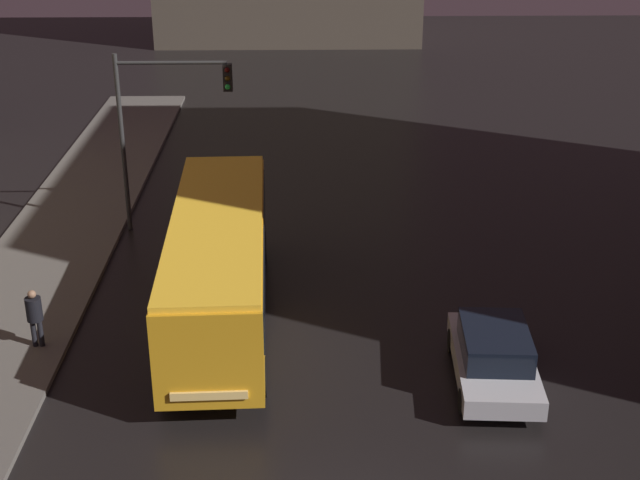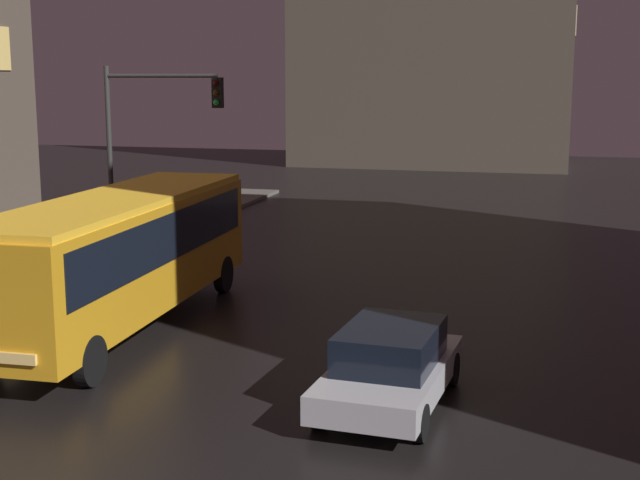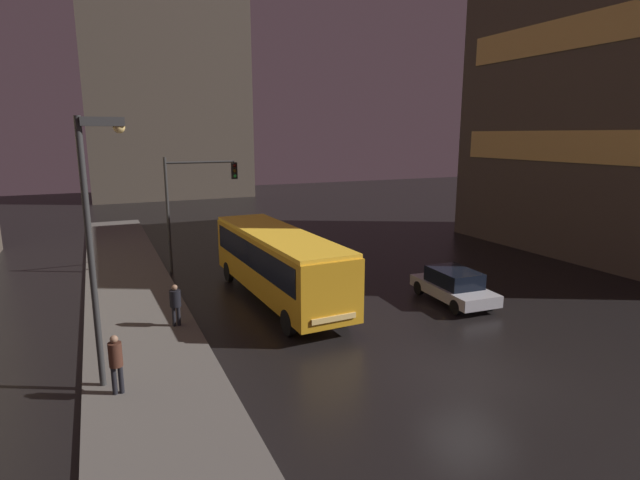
{
  "view_description": "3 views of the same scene",
  "coord_description": "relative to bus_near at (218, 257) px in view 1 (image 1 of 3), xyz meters",
  "views": [
    {
      "loc": [
        -0.67,
        -13.19,
        12.22
      ],
      "look_at": [
        -0.23,
        8.44,
        2.77
      ],
      "focal_mm": 50.0,
      "sensor_mm": 36.0,
      "label": 1
    },
    {
      "loc": [
        6.78,
        -9.36,
        5.87
      ],
      "look_at": [
        1.05,
        12.04,
        1.8
      ],
      "focal_mm": 50.0,
      "sensor_mm": 36.0,
      "label": 2
    },
    {
      "loc": [
        -10.15,
        -11.16,
        7.33
      ],
      "look_at": [
        -1.25,
        8.56,
        2.76
      ],
      "focal_mm": 28.0,
      "sensor_mm": 36.0,
      "label": 3
    }
  ],
  "objects": [
    {
      "name": "pedestrian_mid",
      "position": [
        -4.72,
        -1.64,
        -0.81
      ],
      "size": [
        0.59,
        0.59,
        1.64
      ],
      "rotation": [
        0.0,
        0.0,
        5.6
      ],
      "color": "black",
      "rests_on": "sidewalk_left"
    },
    {
      "name": "car_taxi",
      "position": [
        7.06,
        -3.4,
        -1.19
      ],
      "size": [
        2.17,
        4.38,
        1.48
      ],
      "rotation": [
        0.0,
        0.0,
        3.08
      ],
      "color": "#B7B7BC",
      "rests_on": "ground"
    },
    {
      "name": "sidewalk_left",
      "position": [
        -5.98,
        0.8,
        -1.87
      ],
      "size": [
        4.0,
        48.0,
        0.15
      ],
      "color": "#56514C",
      "rests_on": "ground"
    },
    {
      "name": "bus_near",
      "position": [
        0.0,
        0.0,
        0.0
      ],
      "size": [
        2.92,
        10.77,
        3.15
      ],
      "rotation": [
        0.0,
        0.0,
        3.18
      ],
      "color": "orange",
      "rests_on": "ground"
    },
    {
      "name": "traffic_light_main",
      "position": [
        -2.4,
        6.63,
        2.31
      ],
      "size": [
        3.88,
        0.35,
        6.2
      ],
      "color": "#2D2D2D",
      "rests_on": "ground"
    }
  ]
}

